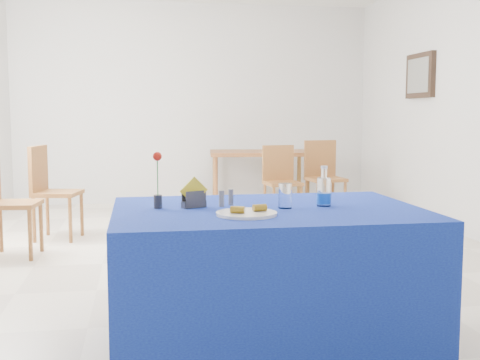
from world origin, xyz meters
The scene contains 18 objects.
floor centered at (0.00, 0.00, 0.00)m, with size 7.00×7.00×0.00m, color beige.
room_shell centered at (0.00, 0.00, 1.75)m, with size 7.00×7.00×7.00m.
picture_frame centered at (2.47, 1.60, 1.70)m, with size 0.06×0.64×0.52m, color black.
picture_art centered at (2.44, 1.60, 1.70)m, with size 0.02×0.52×0.40m, color #998C66.
plate centered at (-0.28, -2.22, 0.77)m, with size 0.30×0.30×0.01m, color white.
drinking_glass centered at (-0.04, -2.03, 0.82)m, with size 0.07×0.07×0.13m, color white.
salt_shaker centered at (-0.37, -1.93, 0.80)m, with size 0.03×0.03×0.09m, color slate.
pepper_shaker centered at (-0.31, -1.87, 0.80)m, with size 0.03×0.03×0.09m, color slate.
blue_table centered at (-0.13, -2.02, 0.38)m, with size 1.60×1.10×0.76m.
water_bottle centered at (0.18, -1.99, 0.83)m, with size 0.08×0.08×0.21m.
napkin_holder centered at (-0.51, -1.93, 0.81)m, with size 0.15×0.10×0.16m.
rose_vase centered at (-0.70, -1.93, 0.90)m, with size 0.05×0.05×0.30m.
oak_table centered at (0.81, 2.89, 0.68)m, with size 1.41×0.99×0.76m.
chair_bg_left centered at (0.87, 1.91, 0.51)m, with size 0.43×0.43×0.88m.
chair_bg_right centered at (1.45, 2.05, 0.54)m, with size 0.46×0.46×0.93m.
chair_win_a centered at (-1.97, 0.41, 0.54)m, with size 0.46×0.46×0.94m.
chair_win_b centered at (-1.69, 1.13, 0.54)m, with size 0.50×0.50×0.94m.
banana_pieces centered at (-0.27, -2.23, 0.79)m, with size 0.19×0.10×0.03m.
Camera 1 is at (-0.80, -5.06, 1.25)m, focal length 45.00 mm.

